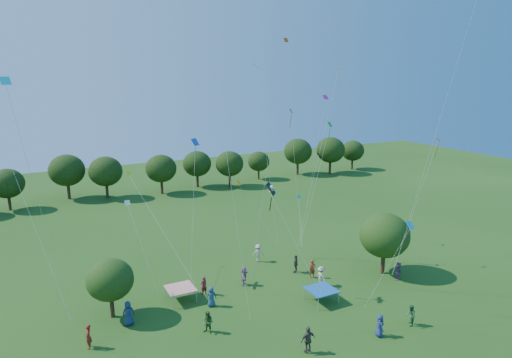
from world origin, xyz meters
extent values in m
cylinder|color=#422B19|center=(-9.33, 19.77, 0.78)|extent=(0.32, 0.32, 1.56)
ellipsoid|color=#244313|center=(-9.33, 19.77, 3.06)|extent=(3.52, 3.52, 3.17)
cylinder|color=#422B19|center=(14.43, 16.35, 0.89)|extent=(0.37, 0.37, 1.78)
ellipsoid|color=#244313|center=(14.43, 16.35, 3.71)|extent=(4.55, 4.55, 4.09)
cylinder|color=#422B19|center=(-16.56, 54.89, 0.92)|extent=(0.38, 0.38, 1.84)
ellipsoid|color=#1C340F|center=(-16.56, 54.89, 3.72)|extent=(4.42, 4.42, 3.98)
cylinder|color=#422B19|center=(-8.83, 57.29, 1.07)|extent=(0.44, 0.44, 2.14)
ellipsoid|color=#1C340F|center=(-8.83, 57.29, 4.33)|extent=(5.14, 5.14, 4.63)
cylinder|color=#422B19|center=(-3.73, 55.12, 1.01)|extent=(0.42, 0.42, 2.03)
ellipsoid|color=#1C340F|center=(-3.73, 55.12, 4.09)|extent=(4.86, 4.86, 4.37)
cylinder|color=#422B19|center=(4.25, 54.00, 0.98)|extent=(0.40, 0.40, 1.96)
ellipsoid|color=#1C340F|center=(4.25, 54.00, 3.96)|extent=(4.71, 4.71, 4.24)
cylinder|color=#422B19|center=(10.62, 55.53, 0.96)|extent=(0.39, 0.39, 1.91)
ellipsoid|color=#1C340F|center=(10.62, 55.53, 3.87)|extent=(4.59, 4.59, 4.13)
cylinder|color=#422B19|center=(15.42, 53.36, 0.94)|extent=(0.39, 0.39, 1.89)
ellipsoid|color=#1C340F|center=(15.42, 53.36, 3.82)|extent=(4.54, 4.54, 4.08)
cylinder|color=#422B19|center=(22.08, 55.90, 0.79)|extent=(0.33, 0.33, 1.58)
ellipsoid|color=#1C340F|center=(22.08, 55.90, 3.20)|extent=(3.80, 3.80, 3.42)
cylinder|color=#422B19|center=(30.27, 56.13, 1.07)|extent=(0.44, 0.44, 2.13)
ellipsoid|color=#1C340F|center=(30.27, 56.13, 4.31)|extent=(5.12, 5.12, 4.61)
cylinder|color=#422B19|center=(36.10, 54.14, 1.09)|extent=(0.45, 0.45, 2.18)
ellipsoid|color=#1C340F|center=(36.10, 54.14, 4.41)|extent=(5.24, 5.24, 4.72)
cylinder|color=#422B19|center=(42.14, 55.19, 0.91)|extent=(0.37, 0.37, 1.81)
ellipsoid|color=#1C340F|center=(42.14, 55.19, 3.66)|extent=(4.35, 4.35, 3.91)
cube|color=red|center=(-3.87, 19.91, 1.05)|extent=(2.20, 2.20, 0.08)
cylinder|color=#999999|center=(-4.87, 18.91, 0.55)|extent=(0.05, 0.05, 1.10)
cylinder|color=#999999|center=(-2.87, 18.91, 0.55)|extent=(0.05, 0.05, 1.10)
cylinder|color=#999999|center=(-4.87, 20.91, 0.55)|extent=(0.05, 0.05, 1.10)
cylinder|color=#999999|center=(-2.87, 20.91, 0.55)|extent=(0.05, 0.05, 1.10)
cube|color=#18559C|center=(6.20, 14.45, 1.05)|extent=(2.20, 2.20, 0.08)
cylinder|color=#999999|center=(5.20, 13.45, 0.55)|extent=(0.05, 0.05, 1.10)
cylinder|color=#999999|center=(7.20, 13.45, 0.55)|extent=(0.05, 0.05, 1.10)
cylinder|color=#999999|center=(5.20, 15.45, 0.55)|extent=(0.05, 0.05, 1.10)
cylinder|color=#999999|center=(7.20, 15.45, 0.55)|extent=(0.05, 0.05, 1.10)
imported|color=navy|center=(6.93, 8.44, 0.82)|extent=(0.64, 0.89, 1.63)
imported|color=maroon|center=(-1.84, 19.99, 0.80)|extent=(0.68, 0.53, 1.61)
imported|color=#2E5C27|center=(-3.66, 14.35, 0.82)|extent=(0.84, 0.91, 1.64)
imported|color=#C1B29B|center=(7.86, 16.85, 0.88)|extent=(0.56, 1.17, 1.76)
imported|color=#443836|center=(7.35, 20.19, 0.85)|extent=(1.02, 1.03, 1.70)
imported|color=#A05D88|center=(1.91, 20.00, 0.85)|extent=(1.39, 1.63, 1.71)
imported|color=navy|center=(-2.02, 17.84, 0.83)|extent=(0.90, 0.62, 1.65)
imported|color=maroon|center=(-11.50, 16.31, 0.86)|extent=(0.52, 0.70, 1.72)
imported|color=#296135|center=(9.94, 8.49, 0.79)|extent=(0.84, 0.87, 1.59)
imported|color=#C2B29B|center=(5.41, 24.03, 0.88)|extent=(1.26, 1.02, 1.76)
imported|color=#463F38|center=(1.38, 9.14, 0.93)|extent=(1.11, 0.52, 1.87)
imported|color=#854D81|center=(14.77, 14.72, 0.80)|extent=(1.44, 1.44, 1.61)
imported|color=navy|center=(-8.47, 18.03, 0.93)|extent=(0.93, 0.53, 1.86)
imported|color=maroon|center=(8.06, 18.52, 0.85)|extent=(0.69, 0.49, 1.70)
cube|color=black|center=(3.08, 17.38, 9.19)|extent=(1.16, 1.22, 0.94)
cube|color=black|center=(3.08, 17.43, 7.90)|extent=(0.08, 0.27, 1.18)
sphere|color=white|center=(3.08, 17.32, 9.29)|extent=(0.34, 0.34, 0.34)
cylinder|color=white|center=(3.08, 17.32, 9.01)|extent=(0.25, 0.48, 0.32)
cylinder|color=white|center=(3.08, 17.32, 9.01)|extent=(0.25, 0.48, 0.32)
cylinder|color=beige|center=(4.19, 15.20, 5.02)|extent=(2.23, 4.39, 7.44)
cylinder|color=beige|center=(-1.74, 15.48, 13.99)|extent=(0.98, 6.14, 25.39)
cube|color=#C6440B|center=(14.52, 11.43, 13.17)|extent=(0.43, 0.46, 0.32)
cube|color=#C6440B|center=(14.52, 11.48, 12.26)|extent=(0.11, 0.30, 1.30)
cylinder|color=beige|center=(13.68, 12.48, 7.15)|extent=(1.70, 2.13, 11.71)
cube|color=#FFA50D|center=(4.18, 25.76, 7.76)|extent=(0.63, 0.59, 0.41)
cylinder|color=beige|center=(5.92, 25.08, 4.42)|extent=(3.50, 1.38, 6.24)
cube|color=gold|center=(13.83, 23.30, 18.88)|extent=(0.44, 0.48, 0.35)
cube|color=gold|center=(13.83, 23.35, 18.28)|extent=(0.09, 0.16, 0.65)
cylinder|color=beige|center=(11.56, 23.12, 10.00)|extent=(4.56, 0.37, 17.41)
cube|color=#1B9823|center=(14.77, 25.74, 12.90)|extent=(0.68, 0.59, 0.50)
cube|color=#1B9823|center=(14.77, 25.79, 12.02)|extent=(0.12, 0.24, 1.00)
cylinder|color=beige|center=(12.17, 24.34, 6.97)|extent=(5.23, 2.82, 11.36)
cube|color=blue|center=(-1.34, 22.44, 12.56)|extent=(0.78, 0.70, 0.56)
cube|color=blue|center=(-1.34, 22.49, 11.79)|extent=(0.09, 0.17, 0.68)
cylinder|color=beige|center=(-2.20, 21.12, 6.79)|extent=(1.75, 2.67, 10.98)
cube|color=#921886|center=(11.02, 21.51, 15.99)|extent=(0.55, 0.42, 0.38)
cylinder|color=beige|center=(10.31, 22.27, 8.54)|extent=(1.44, 1.54, 14.48)
cylinder|color=beige|center=(14.35, 11.88, 12.38)|extent=(2.84, 3.43, 22.17)
cube|color=#0EC4DB|center=(-14.55, 14.43, 17.74)|extent=(0.58, 0.46, 0.42)
cylinder|color=beige|center=(-13.42, 15.63, 9.41)|extent=(2.27, 2.41, 16.23)
cube|color=#CE520C|center=(8.37, 23.15, 14.71)|extent=(0.52, 0.54, 0.45)
cube|color=#CE520C|center=(8.37, 23.20, 13.75)|extent=(0.07, 0.29, 1.27)
cylinder|color=beige|center=(8.93, 22.91, 7.90)|extent=(1.15, 0.50, 13.20)
cube|color=#CD4C0A|center=(2.89, 15.08, 20.37)|extent=(0.35, 0.22, 0.29)
cylinder|color=beige|center=(2.36, 16.81, 10.77)|extent=(1.09, 3.48, 18.94)
cube|color=#D0CD12|center=(-5.56, 29.29, 9.04)|extent=(0.60, 0.57, 0.36)
cylinder|color=beige|center=(-4.15, 24.47, 5.07)|extent=(2.84, 9.65, 7.55)
cylinder|color=beige|center=(-14.06, 21.78, 7.85)|extent=(3.54, 9.11, 13.11)
cube|color=#169BDF|center=(8.69, 8.06, 8.09)|extent=(0.74, 0.63, 0.48)
cylinder|color=beige|center=(7.92, 9.20, 4.56)|extent=(1.55, 2.32, 6.53)
cube|color=#851685|center=(5.68, 25.09, 18.79)|extent=(0.56, 0.63, 0.41)
cylinder|color=beige|center=(6.68, 24.64, 9.94)|extent=(2.01, 0.92, 17.28)
cube|color=white|center=(-7.03, 23.15, 7.88)|extent=(0.45, 0.28, 0.38)
cylinder|color=beige|center=(-6.47, 21.07, 4.50)|extent=(1.13, 4.16, 6.41)
cube|color=#0CA6C2|center=(11.77, 26.80, 5.16)|extent=(0.44, 0.28, 0.36)
cylinder|color=beige|center=(10.65, 24.64, 3.15)|extent=(2.25, 4.34, 3.70)
camera|label=1|loc=(-14.03, -13.25, 18.09)|focal=32.00mm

